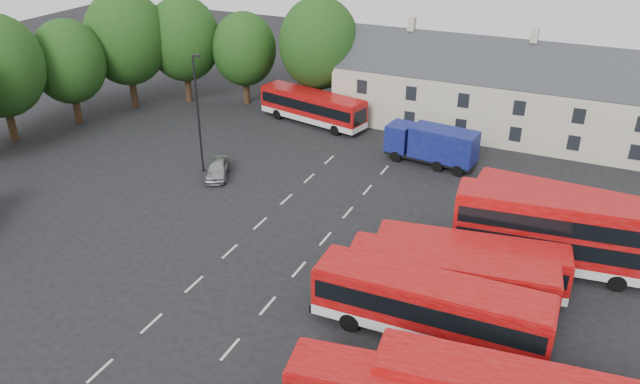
{
  "coord_description": "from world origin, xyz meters",
  "views": [
    {
      "loc": [
        19.54,
        -26.7,
        21.77
      ],
      "look_at": [
        3.6,
        8.23,
        2.2
      ],
      "focal_mm": 35.0,
      "sensor_mm": 36.0,
      "label": 1
    }
  ],
  "objects_px": {
    "silver_car": "(217,169)",
    "bus_dd_south": "(555,230)",
    "lamppost": "(198,111)",
    "box_truck": "(432,144)"
  },
  "relations": [
    {
      "from": "box_truck",
      "to": "silver_car",
      "type": "bearing_deg",
      "value": -140.66
    },
    {
      "from": "bus_dd_south",
      "to": "box_truck",
      "type": "relative_size",
      "value": 1.55
    },
    {
      "from": "silver_car",
      "to": "bus_dd_south",
      "type": "bearing_deg",
      "value": -31.15
    },
    {
      "from": "bus_dd_south",
      "to": "lamppost",
      "type": "height_order",
      "value": "lamppost"
    },
    {
      "from": "bus_dd_south",
      "to": "box_truck",
      "type": "bearing_deg",
      "value": 125.37
    },
    {
      "from": "silver_car",
      "to": "lamppost",
      "type": "height_order",
      "value": "lamppost"
    },
    {
      "from": "lamppost",
      "to": "silver_car",
      "type": "bearing_deg",
      "value": -12.38
    },
    {
      "from": "bus_dd_south",
      "to": "silver_car",
      "type": "relative_size",
      "value": 2.94
    },
    {
      "from": "lamppost",
      "to": "bus_dd_south",
      "type": "bearing_deg",
      "value": -6.34
    },
    {
      "from": "silver_car",
      "to": "lamppost",
      "type": "xyz_separation_m",
      "value": [
        -1.63,
        0.36,
        4.49
      ]
    }
  ]
}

